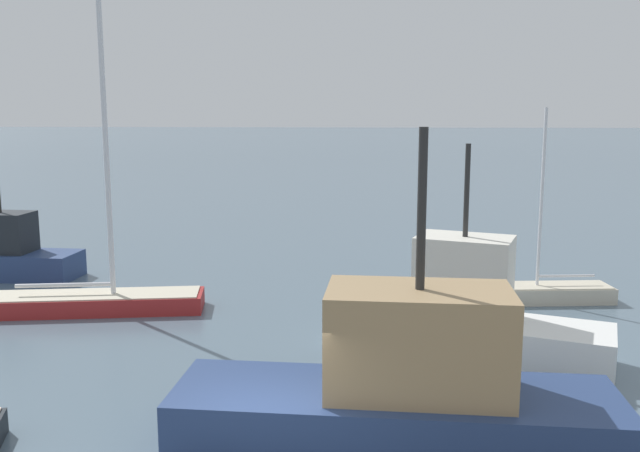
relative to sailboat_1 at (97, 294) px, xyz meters
The scene contains 4 objects.
sailboat_1 is the anchor object (origin of this frame).
sailboat_2 15.11m from the sailboat_1, ahead, with size 4.53×1.81×6.59m.
fishing_boat_0 11.97m from the sailboat_1, 14.95° to the right, with size 7.21×4.12×5.63m.
fishing_boat_2 12.56m from the sailboat_1, 40.31° to the right, with size 8.76×2.76×6.15m.
Camera 1 is at (1.99, -11.22, 6.40)m, focal length 37.98 mm.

